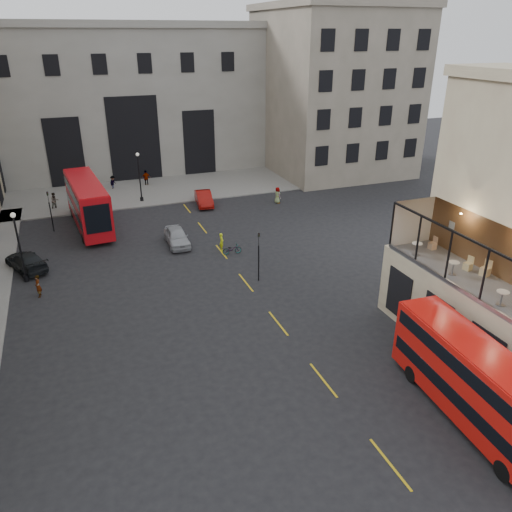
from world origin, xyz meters
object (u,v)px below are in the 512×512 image
object	(u,v)px
traffic_light_near	(259,250)
bus_near	(475,380)
street_lamp_a	(21,251)
pedestrian_b	(113,183)
car_b	(204,198)
pedestrian_c	(146,178)
cafe_table_near	(502,296)
bicycle	(232,249)
street_lamp_b	(140,180)
cafe_chair_d	(433,245)
pedestrian_e	(38,286)
cafe_chair_b	(485,271)
cafe_chair_c	(468,266)
traffic_light_far	(50,206)
car_c	(26,261)
cafe_table_mid	(453,266)
bus_far	(87,202)
pedestrian_a	(55,201)
car_a	(177,237)
cafe_table_far	(417,247)
cyclist	(222,242)
pedestrian_d	(277,195)

from	to	relation	value
traffic_light_near	bus_near	size ratio (longest dim) A/B	0.38
street_lamp_a	pedestrian_b	distance (m)	23.52
pedestrian_b	car_b	bearing A→B (deg)	-102.38
pedestrian_c	cafe_table_near	size ratio (longest dim) A/B	2.52
bicycle	street_lamp_b	bearing A→B (deg)	18.05
street_lamp_a	cafe_chair_d	world-z (taller)	cafe_chair_d
pedestrian_c	pedestrian_e	distance (m)	27.42
cafe_chair_b	cafe_chair_c	distance (m)	0.98
traffic_light_far	bicycle	size ratio (longest dim) A/B	2.38
car_c	cafe_table_mid	distance (m)	30.55
bicycle	bus_far	bearing A→B (deg)	46.72
street_lamp_a	cafe_chair_d	distance (m)	28.20
pedestrian_a	cafe_chair_d	distance (m)	38.03
bus_far	pedestrian_a	bearing A→B (deg)	114.37
pedestrian_b	pedestrian_e	world-z (taller)	pedestrian_b
traffic_light_far	bus_near	xyz separation A→B (m)	(18.05, -32.93, -0.22)
pedestrian_c	pedestrian_e	bearing A→B (deg)	58.07
street_lamp_b	cafe_chair_c	size ratio (longest dim) A/B	6.72
car_a	cafe_table_far	world-z (taller)	cafe_table_far
bus_near	car_b	world-z (taller)	bus_near
street_lamp_b	pedestrian_b	world-z (taller)	street_lamp_b
car_b	pedestrian_a	size ratio (longest dim) A/B	2.47
cafe_chair_c	street_lamp_a	bearing A→B (deg)	144.26
pedestrian_c	cafe_chair_c	world-z (taller)	cafe_chair_c
cyclist	cafe_chair_c	size ratio (longest dim) A/B	1.97
car_c	pedestrian_e	world-z (taller)	pedestrian_e
bus_near	cafe_table_mid	distance (m)	6.77
cafe_table_mid	bus_near	bearing A→B (deg)	-117.99
cafe_table_mid	cafe_chair_c	size ratio (longest dim) A/B	0.94
car_c	pedestrian_d	size ratio (longest dim) A/B	2.72
pedestrian_d	cafe_chair_b	size ratio (longest dim) A/B	1.94
cafe_table_near	street_lamp_b	bearing A→B (deg)	107.64
traffic_light_far	bus_near	size ratio (longest dim) A/B	0.38
traffic_light_far	car_c	bearing A→B (deg)	-104.36
traffic_light_far	car_b	xyz separation A→B (m)	(14.99, 2.52, -1.69)
street_lamp_a	pedestrian_a	xyz separation A→B (m)	(2.28, 16.56, -1.49)
cafe_chair_b	cafe_table_near	bearing A→B (deg)	-121.15
pedestrian_a	pedestrian_d	distance (m)	23.08
pedestrian_a	cafe_chair_c	distance (m)	40.54
pedestrian_d	pedestrian_b	bearing A→B (deg)	37.07
cyclist	cafe_chair_b	bearing A→B (deg)	-146.37
bicycle	cafe_chair_b	distance (m)	20.15
traffic_light_far	bus_far	bearing A→B (deg)	-0.66
bus_far	cyclist	world-z (taller)	bus_far
bus_near	cafe_table_mid	xyz separation A→B (m)	(2.87, 5.41, 2.89)
traffic_light_near	cafe_table_near	world-z (taller)	cafe_table_near
cafe_table_far	cafe_chair_d	bearing A→B (deg)	14.48
pedestrian_b	cafe_table_mid	world-z (taller)	cafe_table_mid
car_c	pedestrian_e	bearing A→B (deg)	76.43
pedestrian_c	car_c	bearing A→B (deg)	50.78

